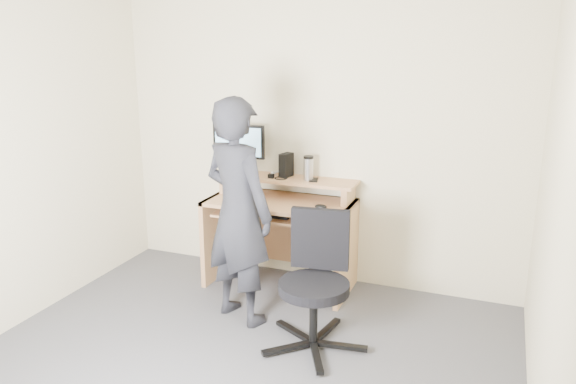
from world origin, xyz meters
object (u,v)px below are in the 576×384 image
Objects in this scene: office_chair at (316,276)px; person at (238,212)px; monitor at (239,145)px; desk at (283,221)px.

office_chair is 0.74m from person.
monitor is at bearing -44.23° from person.
desk is 2.65× the size of monitor.
desk is 1.32× the size of office_chair.
monitor reaches higher than office_chair.
desk is at bearing -12.90° from monitor.
person is at bearing -71.32° from monitor.
monitor is at bearing 173.59° from desk.
office_chair reaches higher than desk.
monitor is 0.27× the size of person.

